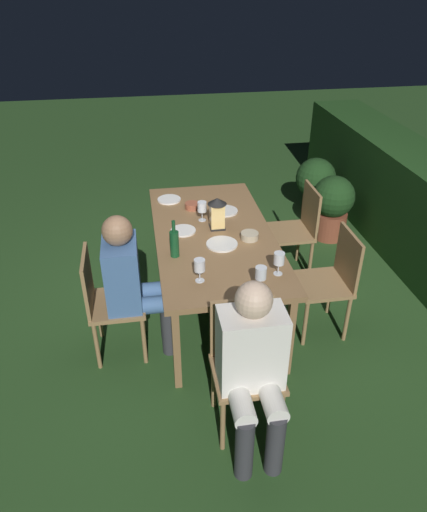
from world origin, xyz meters
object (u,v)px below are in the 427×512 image
at_px(plate_b, 225,211).
at_px(wine_glass_a, 200,266).
at_px(plate_a, 222,244).
at_px(chair_head_far, 245,360).
at_px(lantern_centerpiece, 217,212).
at_px(plate_d, 169,200).
at_px(plate_c, 183,231).
at_px(person_in_cream, 253,364).
at_px(wine_glass_d, 261,274).
at_px(chair_side_right_a, 297,227).
at_px(chair_side_right_b, 331,278).
at_px(green_bottle_on_table, 174,243).
at_px(potted_plant_corner, 332,205).
at_px(wine_glass_c, 202,208).
at_px(wine_glass_b, 279,260).
at_px(potted_plant_by_hedge, 315,181).
at_px(bowl_olives, 192,206).
at_px(bowl_bread, 250,236).
at_px(chair_side_left_b, 107,299).
at_px(person_in_blue, 132,280).
at_px(dining_table, 214,238).

bearing_deg(plate_b, wine_glass_a, -19.46).
bearing_deg(wine_glass_a, plate_a, 152.78).
xyz_separation_m(chair_head_far, lantern_centerpiece, (-1.28, 0.04, 0.39)).
height_order(wine_glass_a, plate_d, wine_glass_a).
distance_m(chair_head_far, plate_c, 1.31).
distance_m(person_in_cream, wine_glass_d, 0.65).
distance_m(chair_side_right_a, wine_glass_a, 1.56).
xyz_separation_m(chair_side_right_b, plate_b, (-0.79, -0.70, 0.25)).
relative_size(green_bottle_on_table, plate_a, 1.19).
bearing_deg(chair_side_right_b, plate_d, -133.60).
relative_size(plate_d, potted_plant_corner, 0.30).
bearing_deg(wine_glass_c, wine_glass_b, 24.47).
bearing_deg(lantern_centerpiece, wine_glass_c, -146.34).
height_order(plate_a, plate_c, same).
relative_size(chair_side_right_b, wine_glass_c, 5.15).
distance_m(plate_c, plate_d, 0.62).
bearing_deg(potted_plant_by_hedge, bowl_olives, -53.51).
distance_m(green_bottle_on_table, bowl_bread, 0.63).
bearing_deg(chair_side_left_b, potted_plant_by_hedge, 131.62).
distance_m(chair_side_left_b, plate_c, 0.83).
relative_size(person_in_blue, plate_d, 5.43).
bearing_deg(plate_c, wine_glass_b, 39.06).
xyz_separation_m(dining_table, wine_glass_c, (-0.23, -0.06, 0.17)).
height_order(chair_side_left_b, person_in_blue, person_in_blue).
height_order(chair_side_right_b, plate_d, chair_side_right_b).
distance_m(chair_head_far, plate_d, 1.92).
bearing_deg(chair_side_left_b, wine_glass_c, 129.54).
bearing_deg(lantern_centerpiece, chair_side_right_a, 113.22).
xyz_separation_m(dining_table, green_bottle_on_table, (0.31, -0.34, 0.16)).
height_order(green_bottle_on_table, plate_c, green_bottle_on_table).
bearing_deg(bowl_bread, person_in_cream, -11.85).
xyz_separation_m(dining_table, bowl_olives, (-0.47, -0.11, 0.08)).
relative_size(plate_a, potted_plant_corner, 0.35).
xyz_separation_m(wine_glass_c, plate_d, (-0.44, -0.24, -0.11)).
relative_size(chair_side_left_b, plate_a, 3.58).
bearing_deg(dining_table, chair_side_left_b, -63.44).
xyz_separation_m(wine_glass_d, plate_a, (-0.61, -0.15, -0.11)).
height_order(person_in_blue, plate_d, person_in_blue).
distance_m(chair_side_right_a, bowl_bread, 0.87).
relative_size(person_in_blue, wine_glass_c, 6.80).
bearing_deg(chair_head_far, green_bottle_on_table, -159.33).
height_order(wine_glass_b, plate_c, wine_glass_b).
height_order(person_in_blue, bowl_bread, person_in_blue).
distance_m(wine_glass_a, plate_c, 0.73).
relative_size(lantern_centerpiece, wine_glass_b, 1.57).
height_order(chair_side_left_b, plate_d, chair_side_left_b).
distance_m(dining_table, lantern_centerpiece, 0.22).
distance_m(person_in_blue, wine_glass_b, 1.06).
bearing_deg(plate_b, chair_side_right_a, 95.64).
relative_size(person_in_blue, wine_glass_a, 6.80).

